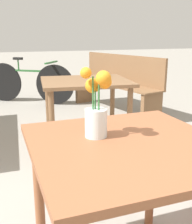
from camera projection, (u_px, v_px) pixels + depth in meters
The scene contains 5 objects.
table_front at pixel (127, 167), 1.16m from camera, with size 0.80×0.82×0.70m.
flower_vase at pixel (97, 110), 1.17m from camera, with size 0.13×0.15×0.30m.
bench_near at pixel (117, 81), 4.17m from camera, with size 0.70×1.78×0.85m.
table_back at pixel (86, 92), 2.67m from camera, with size 0.92×0.82×0.72m.
bicycle at pixel (29, 83), 4.78m from camera, with size 1.31×1.02×0.77m.
Camera 1 is at (-0.53, -0.93, 1.12)m, focal length 45.00 mm.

